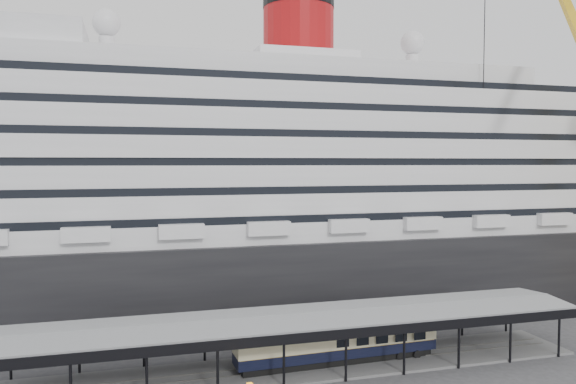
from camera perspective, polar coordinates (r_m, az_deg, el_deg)
The scene contains 3 objects.
cruise_ship at distance 78.73m, azimuth -4.48°, elevation 2.06°, with size 130.00×30.00×43.90m.
platform_canopy at distance 55.31m, azimuth 1.38°, elevation -15.20°, with size 56.00×9.18×5.30m.
pullman_carriage at distance 56.45m, azimuth 5.08°, elevation -14.74°, with size 20.45×3.42×19.99m.
Camera 1 is at (-15.78, -45.12, 19.63)m, focal length 35.00 mm.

